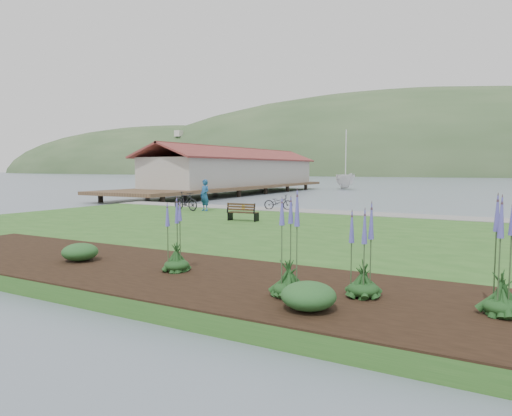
# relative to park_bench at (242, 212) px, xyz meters

# --- Properties ---
(ground) EXTENTS (600.00, 600.00, 0.00)m
(ground) POSITION_rel_park_bench_xyz_m (3.49, -0.60, -0.85)
(ground) COLOR slate
(ground) RESTS_ON ground
(lawn) EXTENTS (34.00, 20.00, 0.40)m
(lawn) POSITION_rel_park_bench_xyz_m (3.49, -2.60, -0.65)
(lawn) COLOR #2B5B20
(lawn) RESTS_ON ground
(shoreline_path) EXTENTS (34.00, 2.20, 0.03)m
(shoreline_path) POSITION_rel_park_bench_xyz_m (3.49, 6.30, -0.44)
(shoreline_path) COLOR gray
(shoreline_path) RESTS_ON lawn
(garden_bed) EXTENTS (24.00, 4.40, 0.04)m
(garden_bed) POSITION_rel_park_bench_xyz_m (6.49, -10.40, -0.43)
(garden_bed) COLOR black
(garden_bed) RESTS_ON lawn
(pier_pavilion) EXTENTS (8.00, 36.00, 5.40)m
(pier_pavilion) POSITION_rel_park_bench_xyz_m (-16.51, 26.92, 1.79)
(pier_pavilion) COLOR #4C3826
(pier_pavilion) RESTS_ON ground
(park_bench) EXTENTS (1.52, 0.72, 0.91)m
(park_bench) POSITION_rel_park_bench_xyz_m (0.00, 0.00, 0.00)
(park_bench) COLOR black
(park_bench) RESTS_ON lawn
(person) EXTENTS (0.94, 0.77, 2.23)m
(person) POSITION_rel_park_bench_xyz_m (-4.69, 3.50, 0.66)
(person) COLOR navy
(person) RESTS_ON lawn
(bicycle_a) EXTENTS (1.04, 1.89, 0.94)m
(bicycle_a) POSITION_rel_park_bench_xyz_m (-1.07, 6.22, 0.02)
(bicycle_a) COLOR black
(bicycle_a) RESTS_ON lawn
(bicycle_b) EXTENTS (0.80, 1.96, 1.15)m
(bicycle_b) POSITION_rel_park_bench_xyz_m (-5.82, 3.09, 0.12)
(bicycle_b) COLOR black
(bicycle_b) RESTS_ON lawn
(sailboat) EXTENTS (13.88, 13.95, 26.56)m
(sailboat) POSITION_rel_park_bench_xyz_m (-8.62, 43.31, -0.85)
(sailboat) COLOR silver
(sailboat) RESTS_ON ground
(pannier) EXTENTS (0.27, 0.32, 0.30)m
(pannier) POSITION_rel_park_bench_xyz_m (-3.12, 5.43, -0.31)
(pannier) COLOR gold
(pannier) RESTS_ON lawn
(echium_0) EXTENTS (0.62, 0.62, 2.33)m
(echium_0) POSITION_rel_park_bench_xyz_m (7.56, -11.04, 0.48)
(echium_0) COLOR #153A16
(echium_0) RESTS_ON garden_bed
(echium_1) EXTENTS (0.62, 0.62, 2.01)m
(echium_1) POSITION_rel_park_bench_xyz_m (8.85, -10.35, 0.39)
(echium_1) COLOR #153A16
(echium_1) RESTS_ON garden_bed
(echium_2) EXTENTS (0.62, 0.62, 2.23)m
(echium_2) POSITION_rel_park_bench_xyz_m (11.25, -10.30, 0.44)
(echium_2) COLOR #153A16
(echium_2) RESTS_ON garden_bed
(echium_4) EXTENTS (0.62, 0.62, 2.15)m
(echium_4) POSITION_rel_park_bench_xyz_m (4.19, -10.33, 0.40)
(echium_4) COLOR #153A16
(echium_4) RESTS_ON garden_bed
(shrub_0) EXTENTS (0.96, 0.96, 0.48)m
(shrub_0) POSITION_rel_park_bench_xyz_m (1.05, -10.59, -0.17)
(shrub_0) COLOR #1E4C21
(shrub_0) RESTS_ON garden_bed
(shrub_1) EXTENTS (1.00, 1.00, 0.50)m
(shrub_1) POSITION_rel_park_bench_xyz_m (8.21, -11.62, -0.16)
(shrub_1) COLOR #1E4C21
(shrub_1) RESTS_ON garden_bed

